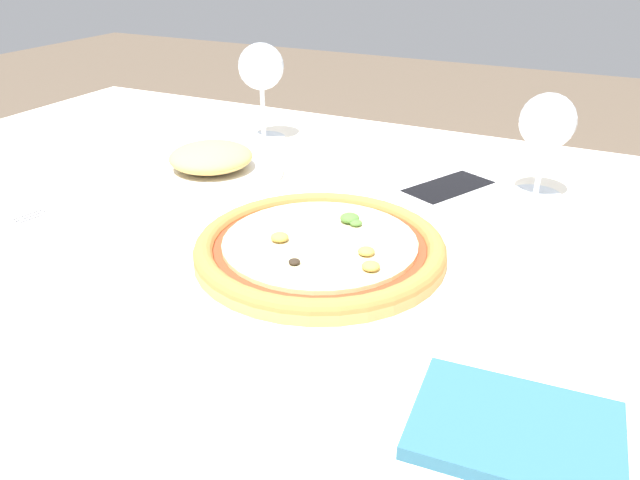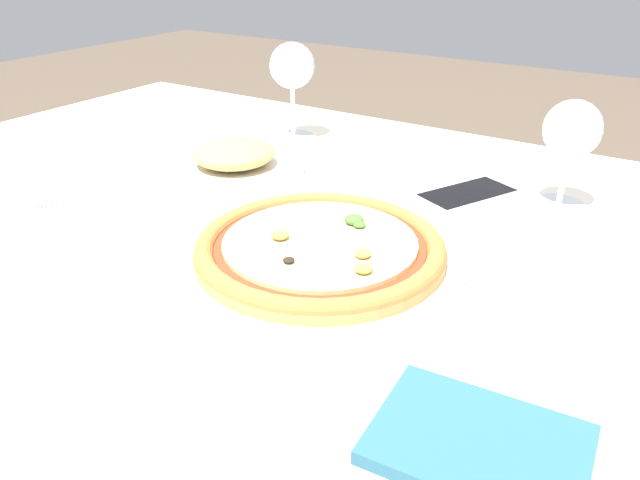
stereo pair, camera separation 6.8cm
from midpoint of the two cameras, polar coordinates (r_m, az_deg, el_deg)
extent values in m
cube|color=brown|center=(0.84, -3.48, 1.07)|extent=(1.25, 0.87, 0.04)
cube|color=white|center=(0.83, -3.52, 2.38)|extent=(1.35, 0.97, 0.01)
cylinder|color=brown|center=(1.59, -11.71, -1.13)|extent=(0.06, 0.06, 0.70)
cylinder|color=white|center=(0.69, 2.82, -1.91)|extent=(0.32, 0.32, 0.01)
cylinder|color=tan|center=(0.69, 2.84, -1.11)|extent=(0.28, 0.28, 0.01)
torus|color=#B27538|center=(0.69, 2.85, -0.67)|extent=(0.28, 0.28, 0.02)
cylinder|color=#BC381E|center=(0.69, 2.85, -0.56)|extent=(0.23, 0.23, 0.00)
cylinder|color=beige|center=(0.68, 2.86, -0.26)|extent=(0.21, 0.21, 0.00)
ellipsoid|color=#4C7A33|center=(0.72, 5.86, 1.82)|extent=(0.02, 0.02, 0.01)
ellipsoid|color=#BC9342|center=(0.62, 7.14, -2.70)|extent=(0.02, 0.02, 0.01)
ellipsoid|color=#BC9342|center=(0.65, 6.93, -1.32)|extent=(0.02, 0.02, 0.01)
ellipsoid|color=#2D2319|center=(0.64, 0.19, -1.93)|extent=(0.01, 0.01, 0.01)
ellipsoid|color=#4C7A33|center=(0.71, 6.36, 1.34)|extent=(0.01, 0.01, 0.01)
ellipsoid|color=#BC9342|center=(0.68, -0.84, 0.38)|extent=(0.02, 0.02, 0.01)
cube|color=silver|center=(0.89, -22.61, 2.37)|extent=(0.03, 0.02, 0.00)
cube|color=silver|center=(0.91, -21.31, 3.16)|extent=(0.01, 0.05, 0.00)
cube|color=silver|center=(0.90, -21.08, 3.02)|extent=(0.01, 0.05, 0.00)
cube|color=silver|center=(0.89, -20.84, 2.89)|extent=(0.01, 0.05, 0.00)
cube|color=silver|center=(0.89, -20.60, 2.75)|extent=(0.01, 0.05, 0.00)
cylinder|color=silver|center=(0.91, 23.00, 2.97)|extent=(0.07, 0.07, 0.00)
cylinder|color=silver|center=(0.90, 23.42, 5.16)|extent=(0.01, 0.01, 0.07)
sphere|color=silver|center=(0.88, 24.21, 9.22)|extent=(0.07, 0.07, 0.07)
cylinder|color=silver|center=(1.13, -0.69, 9.42)|extent=(0.07, 0.07, 0.00)
cylinder|color=silver|center=(1.12, -0.71, 11.72)|extent=(0.01, 0.01, 0.09)
sphere|color=silver|center=(1.10, -0.73, 15.65)|extent=(0.08, 0.08, 0.08)
cube|color=white|center=(0.89, 15.45, 3.85)|extent=(0.13, 0.16, 0.01)
cube|color=black|center=(0.89, 15.49, 4.18)|extent=(0.11, 0.14, 0.00)
cylinder|color=white|center=(0.97, -5.80, 6.51)|extent=(0.21, 0.21, 0.01)
ellipsoid|color=tan|center=(0.96, -5.87, 7.85)|extent=(0.12, 0.12, 0.04)
cube|color=#2D607A|center=(0.49, 18.39, -17.48)|extent=(0.16, 0.12, 0.01)
camera|label=1|loc=(0.03, -87.14, 1.44)|focal=35.00mm
camera|label=2|loc=(0.03, 92.86, -1.44)|focal=35.00mm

